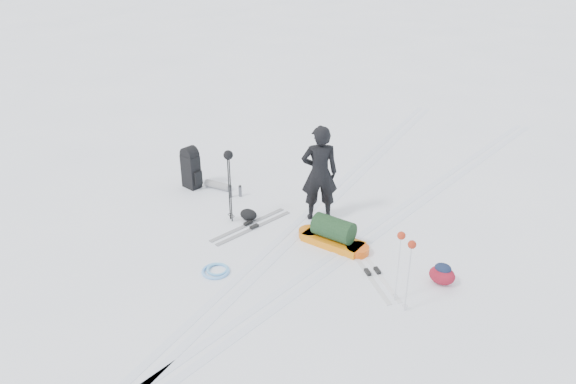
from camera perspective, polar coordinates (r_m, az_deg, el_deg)
name	(u,v)px	position (r m, az deg, el deg)	size (l,w,h in m)	color
ground	(287,239)	(10.63, -0.11, -4.79)	(200.00, 200.00, 0.00)	white
ski_tracks	(337,228)	(11.02, 5.04, -3.65)	(3.38, 17.97, 0.01)	silver
skier	(319,173)	(10.92, 3.22, 1.90)	(0.72, 0.47, 1.97)	black
pulk_sled	(333,235)	(10.38, 4.62, -4.35)	(1.48, 0.53, 0.56)	orange
expedition_rucksack	(194,169)	(12.59, -9.53, 2.33)	(1.05, 0.52, 0.97)	black
ski_poles_black	(229,164)	(10.76, -6.05, 2.87)	(0.21, 0.19, 1.51)	black
ski_poles_silver	(406,248)	(8.55, 11.87, -5.61)	(0.36, 0.28, 1.26)	silver
touring_skis_grey	(251,226)	(11.05, -3.77, -3.46)	(0.70, 1.87, 0.07)	#93959B
touring_skis_white	(372,273)	(9.78, 8.57, -8.09)	(1.50, 1.38, 0.07)	#B8BABF
rope_coil	(216,270)	(9.78, -7.30, -7.90)	(0.64, 0.64, 0.06)	#61A5ED
small_daypack	(442,274)	(9.69, 15.39, -8.03)	(0.48, 0.39, 0.37)	maroon
thermos_pair	(235,191)	(12.17, -5.39, 0.07)	(0.22, 0.22, 0.28)	slate
stuff_sack	(249,215)	(11.25, -4.03, -2.31)	(0.36, 0.27, 0.22)	black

